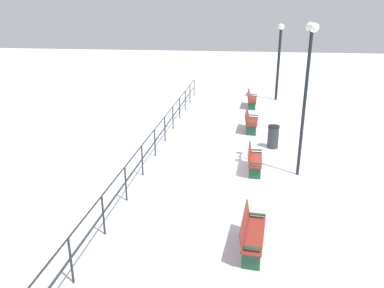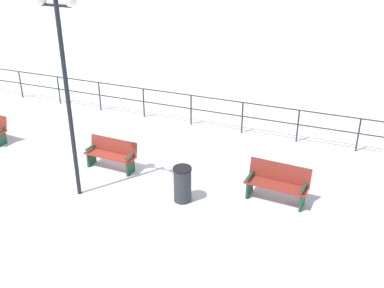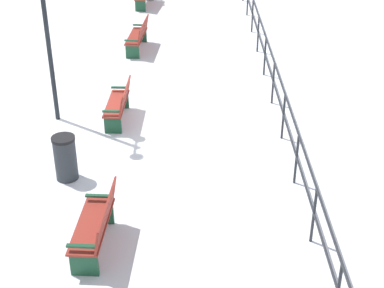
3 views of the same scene
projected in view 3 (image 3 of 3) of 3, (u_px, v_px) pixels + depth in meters
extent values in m
plane|color=white|center=(122.00, 120.00, 13.89)|extent=(80.00, 80.00, 0.00)
cube|color=#19472D|center=(140.00, 6.00, 21.21)|extent=(0.38, 0.10, 0.43)
cube|color=maroon|center=(136.00, 36.00, 17.71)|extent=(0.59, 1.65, 0.04)
cube|color=maroon|center=(143.00, 29.00, 17.58)|extent=(0.26, 1.62, 0.44)
cube|color=#19472D|center=(140.00, 35.00, 18.43)|extent=(0.40, 0.09, 0.43)
cube|color=#19472D|center=(132.00, 51.00, 17.21)|extent=(0.40, 0.09, 0.43)
cube|color=#19472D|center=(139.00, 25.00, 18.27)|extent=(0.40, 0.11, 0.04)
cube|color=#19472D|center=(131.00, 41.00, 17.04)|extent=(0.40, 0.11, 0.04)
cube|color=maroon|center=(116.00, 104.00, 13.68)|extent=(0.49, 1.50, 0.04)
cube|color=maroon|center=(125.00, 95.00, 13.56)|extent=(0.16, 1.49, 0.40)
cube|color=#19472D|center=(121.00, 100.00, 14.34)|extent=(0.39, 0.07, 0.43)
cube|color=#19472D|center=(113.00, 125.00, 13.23)|extent=(0.39, 0.07, 0.43)
cube|color=#19472D|center=(119.00, 87.00, 14.18)|extent=(0.39, 0.09, 0.04)
cube|color=#19472D|center=(111.00, 111.00, 13.06)|extent=(0.39, 0.09, 0.04)
cube|color=maroon|center=(92.00, 225.00, 9.63)|extent=(0.60, 1.57, 0.04)
cube|color=maroon|center=(106.00, 214.00, 9.49)|extent=(0.21, 1.55, 0.46)
cube|color=#19472D|center=(101.00, 212.00, 10.33)|extent=(0.45, 0.08, 0.46)
cube|color=#19472D|center=(84.00, 264.00, 9.16)|extent=(0.45, 0.08, 0.46)
cube|color=#19472D|center=(98.00, 196.00, 10.15)|extent=(0.45, 0.10, 0.04)
cube|color=#19472D|center=(81.00, 246.00, 8.99)|extent=(0.45, 0.10, 0.04)
cylinder|color=black|center=(46.00, 21.00, 12.76)|extent=(0.11, 0.11, 4.79)
cylinder|color=#26282D|center=(248.00, 1.00, 20.67)|extent=(0.05, 0.05, 1.06)
cylinder|color=#26282D|center=(252.00, 16.00, 19.11)|extent=(0.05, 0.05, 1.06)
cylinder|color=#26282D|center=(258.00, 35.00, 17.55)|extent=(0.05, 0.05, 1.06)
cylinder|color=#26282D|center=(265.00, 57.00, 15.99)|extent=(0.05, 0.05, 1.06)
cylinder|color=#26282D|center=(273.00, 84.00, 14.42)|extent=(0.05, 0.05, 1.06)
cylinder|color=#26282D|center=(283.00, 117.00, 12.86)|extent=(0.05, 0.05, 1.06)
cylinder|color=#26282D|center=(296.00, 160.00, 11.30)|extent=(0.05, 0.05, 1.06)
cylinder|color=#26282D|center=(314.00, 216.00, 9.74)|extent=(0.05, 0.05, 1.06)
cylinder|color=#26282D|center=(280.00, 78.00, 13.38)|extent=(0.04, 23.39, 0.04)
cylinder|color=#26282D|center=(278.00, 97.00, 13.62)|extent=(0.04, 23.39, 0.04)
cylinder|color=#2D3338|center=(66.00, 159.00, 11.50)|extent=(0.44, 0.44, 0.87)
cylinder|color=black|center=(63.00, 139.00, 11.27)|extent=(0.46, 0.46, 0.06)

